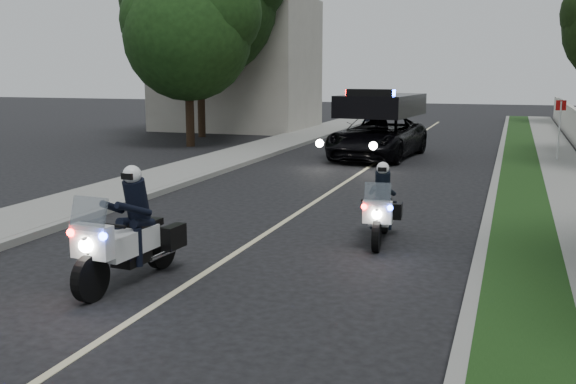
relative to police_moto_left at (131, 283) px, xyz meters
name	(u,v)px	position (x,y,z in m)	size (l,w,h in m)	color
ground	(168,297)	(0.85, -0.39, 0.00)	(120.00, 120.00, 0.00)	black
curb_right	(493,190)	(4.95, 9.61, 0.07)	(0.20, 60.00, 0.15)	gray
grass_verge	(522,192)	(5.65, 9.61, 0.08)	(1.20, 60.00, 0.16)	#193814
sidewalk_right	(576,195)	(6.95, 9.61, 0.08)	(1.40, 60.00, 0.16)	gray
curb_left	(210,175)	(-3.25, 9.61, 0.07)	(0.20, 60.00, 0.15)	gray
sidewalk_left	(177,173)	(-4.35, 9.61, 0.08)	(2.00, 60.00, 0.16)	gray
building_far	(237,65)	(-9.15, 25.61, 3.50)	(8.00, 6.00, 7.00)	#A8A396
lane_marking	(342,185)	(0.85, 9.61, 0.00)	(0.12, 50.00, 0.01)	#BFB78C
police_moto_left	(131,283)	(0.00, 0.00, 0.00)	(0.74, 2.10, 1.79)	silver
police_moto_right	(380,241)	(3.11, 3.68, 0.00)	(0.62, 1.77, 1.50)	silver
police_suv	(377,158)	(0.64, 15.80, 0.00)	(2.60, 5.61, 2.73)	black
bicycle	(370,137)	(-1.24, 23.39, 0.00)	(0.54, 1.54, 0.81)	black
cyclist	(370,137)	(-1.24, 23.39, 0.00)	(0.67, 0.45, 1.86)	black
sign_post	(557,164)	(6.85, 16.21, 0.00)	(0.35, 0.35, 2.26)	#AE260C
tree_left_near	(191,146)	(-7.67, 17.03, 0.00)	(5.33, 5.33, 8.89)	#1B3D14
tree_left_far	(202,137)	(-9.04, 20.94, 0.00)	(7.41, 7.41, 12.35)	black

